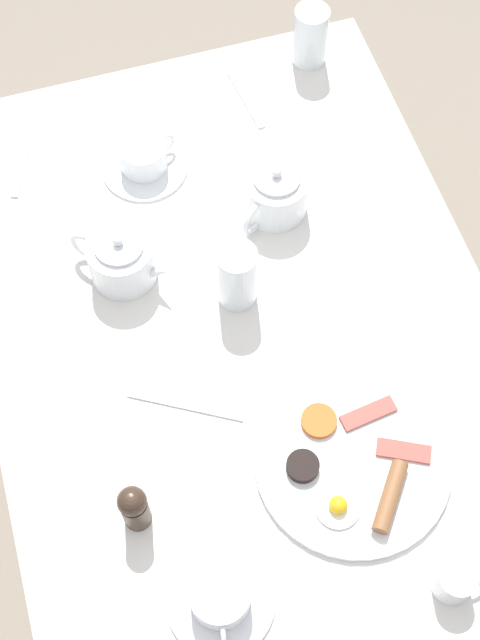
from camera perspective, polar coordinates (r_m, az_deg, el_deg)
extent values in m
plane|color=gray|center=(2.18, 0.00, -9.36)|extent=(8.00, 8.00, 0.00)
cube|color=silver|center=(1.49, 0.00, -0.61)|extent=(0.85, 1.20, 0.03)
cylinder|color=brown|center=(2.09, -14.37, 5.03)|extent=(0.04, 0.04, 0.72)
cylinder|color=brown|center=(2.16, 5.29, 10.04)|extent=(0.04, 0.04, 0.72)
cylinder|color=white|center=(1.39, 7.22, -8.93)|extent=(0.30, 0.30, 0.01)
cylinder|color=white|center=(1.36, 6.26, -11.80)|extent=(0.07, 0.07, 0.00)
sphere|color=yellow|center=(1.35, 6.30, -11.69)|extent=(0.03, 0.03, 0.03)
cylinder|color=brown|center=(1.37, 9.60, -11.07)|extent=(0.09, 0.10, 0.03)
cube|color=#B74C42|center=(1.40, 10.44, -8.24)|extent=(0.09, 0.06, 0.01)
cube|color=#B74C42|center=(1.41, 8.22, -5.95)|extent=(0.09, 0.04, 0.01)
cylinder|color=#D16023|center=(1.40, 5.07, -6.45)|extent=(0.06, 0.06, 0.01)
cylinder|color=black|center=(1.37, 4.03, -9.31)|extent=(0.05, 0.05, 0.02)
cylinder|color=white|center=(1.51, -7.56, 3.84)|extent=(0.11, 0.11, 0.09)
cylinder|color=white|center=(1.47, -7.78, 4.79)|extent=(0.08, 0.08, 0.01)
sphere|color=white|center=(1.45, -7.84, 5.06)|extent=(0.02, 0.02, 0.02)
cone|color=white|center=(1.48, -5.15, 3.10)|extent=(0.05, 0.05, 0.04)
torus|color=white|center=(1.53, -9.63, 4.60)|extent=(0.06, 0.05, 0.07)
cylinder|color=white|center=(1.57, 2.30, 8.11)|extent=(0.11, 0.11, 0.09)
cylinder|color=white|center=(1.53, 2.36, 9.13)|extent=(0.08, 0.08, 0.01)
sphere|color=white|center=(1.52, 2.38, 9.42)|extent=(0.02, 0.02, 0.02)
cone|color=white|center=(1.60, 3.78, 9.97)|extent=(0.05, 0.05, 0.04)
torus|color=white|center=(1.54, 0.98, 6.59)|extent=(0.06, 0.05, 0.07)
cylinder|color=white|center=(1.34, -1.26, -17.51)|extent=(0.16, 0.16, 0.01)
cylinder|color=white|center=(1.31, -1.29, -17.27)|extent=(0.09, 0.09, 0.06)
cylinder|color=tan|center=(1.31, -1.28, -17.32)|extent=(0.08, 0.08, 0.04)
torus|color=white|center=(1.30, -1.10, -19.29)|extent=(0.02, 0.04, 0.04)
cylinder|color=white|center=(1.66, -6.13, 9.78)|extent=(0.16, 0.16, 0.01)
cylinder|color=white|center=(1.64, -6.23, 10.43)|extent=(0.09, 0.09, 0.06)
cylinder|color=tan|center=(1.64, -6.21, 10.27)|extent=(0.08, 0.08, 0.04)
torus|color=white|center=(1.65, -4.84, 11.18)|extent=(0.04, 0.02, 0.04)
cylinder|color=white|center=(1.79, 4.52, 17.68)|extent=(0.07, 0.07, 0.12)
cylinder|color=white|center=(1.45, -0.18, 2.84)|extent=(0.07, 0.07, 0.13)
cylinder|color=white|center=(1.35, 13.55, -15.93)|extent=(0.06, 0.06, 0.06)
torus|color=white|center=(1.36, 14.78, -15.47)|extent=(0.04, 0.01, 0.04)
cylinder|color=#38281E|center=(1.34, -6.69, -12.06)|extent=(0.04, 0.04, 0.08)
sphere|color=#38281E|center=(1.29, -6.94, -11.45)|extent=(0.04, 0.04, 0.04)
cube|color=silver|center=(1.71, -13.63, 10.18)|extent=(0.08, 0.18, 0.00)
cube|color=silver|center=(1.42, -3.50, -5.45)|extent=(0.17, 0.11, 0.00)
cube|color=silver|center=(1.75, 0.40, 13.93)|extent=(0.03, 0.15, 0.00)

